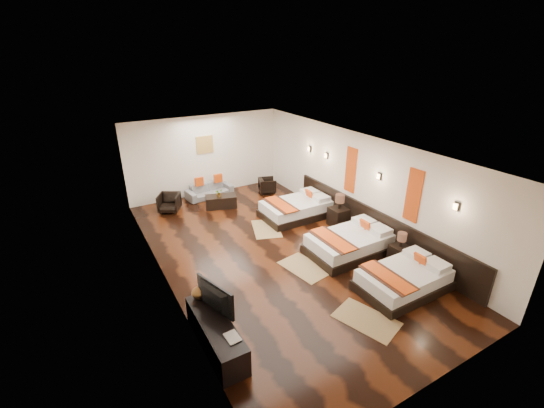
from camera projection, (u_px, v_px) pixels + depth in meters
floor at (273, 251)px, 9.44m from camera, size 5.50×9.50×0.01m
ceiling at (273, 147)px, 8.31m from camera, size 5.50×9.50×0.01m
back_wall at (205, 156)px, 12.65m from camera, size 5.50×0.01×2.80m
left_wall at (161, 228)px, 7.62m from camera, size 0.01×9.50×2.80m
right_wall at (357, 183)px, 10.13m from camera, size 0.01×9.50×2.80m
headboard_panel at (373, 225)px, 9.86m from camera, size 0.08×6.60×0.90m
bed_near at (404, 279)px, 7.88m from camera, size 1.98×1.24×0.75m
bed_mid at (350, 243)px, 9.28m from camera, size 2.14×1.34×0.82m
bed_far at (296, 208)px, 11.27m from camera, size 2.11×1.32×0.80m
nightstand_a at (400, 252)px, 8.86m from camera, size 0.41×0.41×0.82m
nightstand_b at (339, 215)px, 10.68m from camera, size 0.50×0.50×0.99m
jute_mat_near at (366, 320)px, 7.08m from camera, size 1.10×1.38×0.01m
jute_mat_mid at (304, 267)px, 8.74m from camera, size 0.95×1.32×0.01m
jute_mat_far at (266, 229)px, 10.59m from camera, size 1.11×1.38×0.01m
tv_console at (216, 334)px, 6.36m from camera, size 0.50×1.80×0.55m
tv at (211, 299)px, 6.37m from camera, size 0.41×0.96×0.56m
book at (226, 340)px, 5.84m from camera, size 0.23×0.30×0.03m
figurine at (199, 291)px, 6.79m from camera, size 0.31×0.31×0.31m
sofa at (209, 190)px, 12.78m from camera, size 1.72×0.86×0.48m
armchair_left at (169, 203)px, 11.62m from camera, size 0.89×0.89×0.60m
armchair_right at (267, 185)px, 13.15m from camera, size 0.74×0.73×0.54m
coffee_table at (221, 201)px, 11.96m from camera, size 1.10×0.76×0.40m
table_plant at (219, 193)px, 11.76m from camera, size 0.30×0.28×0.27m
orange_panel_a at (413, 196)px, 8.50m from camera, size 0.04×0.40×1.30m
orange_panel_b at (351, 170)px, 10.24m from camera, size 0.04×0.40×1.30m
sconce_near at (456, 206)px, 7.55m from camera, size 0.07×0.12×0.18m
sconce_mid at (379, 176)px, 9.30m from camera, size 0.07×0.12×0.18m
sconce_far at (326, 156)px, 11.04m from camera, size 0.07×0.12×0.18m
sconce_lounge at (309, 149)px, 11.76m from camera, size 0.07×0.12×0.18m
gold_artwork at (205, 145)px, 12.47m from camera, size 0.60×0.04×0.60m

